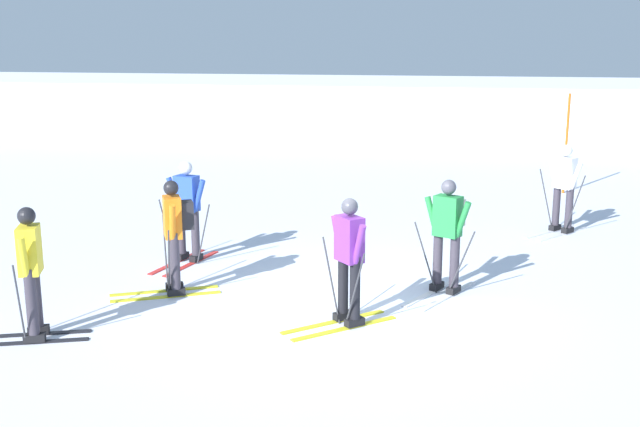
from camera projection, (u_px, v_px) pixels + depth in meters
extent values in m
plane|color=silver|center=(340.00, 305.00, 11.16)|extent=(120.00, 120.00, 0.00)
cube|color=silver|center=(418.00, 105.00, 31.32)|extent=(80.00, 7.71, 1.92)
cube|color=gold|center=(166.00, 297.00, 11.47)|extent=(1.48, 0.77, 0.02)
cube|color=gold|center=(165.00, 291.00, 11.74)|extent=(1.48, 0.77, 0.02)
cube|color=black|center=(176.00, 292.00, 11.50)|extent=(0.29, 0.22, 0.10)
cube|color=black|center=(175.00, 286.00, 11.76)|extent=(0.29, 0.22, 0.10)
cylinder|color=#38333D|center=(175.00, 261.00, 11.39)|extent=(0.14, 0.14, 0.85)
cylinder|color=#38333D|center=(173.00, 256.00, 11.65)|extent=(0.14, 0.14, 0.85)
cube|color=orange|center=(172.00, 217.00, 11.38)|extent=(0.38, 0.45, 0.60)
cylinder|color=orange|center=(173.00, 222.00, 11.15)|extent=(0.19, 0.27, 0.55)
cylinder|color=orange|center=(169.00, 214.00, 11.61)|extent=(0.19, 0.27, 0.55)
sphere|color=black|center=(171.00, 188.00, 11.29)|extent=(0.22, 0.22, 0.22)
cylinder|color=#38383D|center=(169.00, 264.00, 11.23)|extent=(0.21, 0.40, 1.10)
cylinder|color=#38383D|center=(166.00, 254.00, 11.76)|extent=(0.21, 0.40, 1.10)
cube|color=#232328|center=(187.00, 215.00, 11.43)|extent=(0.28, 0.33, 0.40)
cube|color=silver|center=(563.00, 234.00, 15.03)|extent=(1.09, 1.29, 0.02)
cube|color=silver|center=(550.00, 231.00, 15.24)|extent=(1.09, 1.29, 0.02)
cube|color=black|center=(567.00, 230.00, 15.11)|extent=(0.26, 0.28, 0.10)
cube|color=black|center=(555.00, 227.00, 15.32)|extent=(0.26, 0.28, 0.10)
cylinder|color=#38333D|center=(569.00, 206.00, 15.01)|extent=(0.14, 0.14, 0.85)
cylinder|color=#38333D|center=(556.00, 204.00, 15.21)|extent=(0.14, 0.14, 0.85)
cube|color=white|center=(565.00, 173.00, 14.97)|extent=(0.45, 0.43, 0.60)
cylinder|color=white|center=(576.00, 175.00, 14.77)|extent=(0.25, 0.23, 0.55)
cylinder|color=white|center=(553.00, 172.00, 15.14)|extent=(0.25, 0.23, 0.55)
sphere|color=silver|center=(567.00, 151.00, 14.87)|extent=(0.22, 0.22, 0.22)
cylinder|color=#38383D|center=(574.00, 205.00, 14.81)|extent=(0.31, 0.27, 1.20)
cylinder|color=#38383D|center=(546.00, 200.00, 15.26)|extent=(0.31, 0.27, 1.20)
cube|color=red|center=(192.00, 263.00, 13.13)|extent=(0.46, 1.58, 0.02)
cube|color=red|center=(177.00, 262.00, 13.24)|extent=(0.46, 1.58, 0.02)
cube|color=black|center=(196.00, 258.00, 13.25)|extent=(0.18, 0.28, 0.10)
cube|color=black|center=(182.00, 256.00, 13.36)|extent=(0.18, 0.28, 0.10)
cylinder|color=#38333D|center=(195.00, 230.00, 13.14)|extent=(0.14, 0.14, 0.85)
cylinder|color=#38333D|center=(181.00, 229.00, 13.25)|extent=(0.14, 0.14, 0.85)
cube|color=#284CB7|center=(187.00, 193.00, 13.05)|extent=(0.43, 0.32, 0.60)
cylinder|color=#284CB7|center=(199.00, 196.00, 12.94)|extent=(0.27, 0.15, 0.55)
cylinder|color=#284CB7|center=(173.00, 193.00, 13.14)|extent=(0.27, 0.15, 0.55)
sphere|color=silver|center=(186.00, 168.00, 12.96)|extent=(0.22, 0.22, 0.22)
cylinder|color=#38383D|center=(203.00, 234.00, 12.97)|extent=(0.29, 0.09, 1.05)
cylinder|color=#38383D|center=(167.00, 230.00, 13.25)|extent=(0.29, 0.09, 1.05)
cube|color=silver|center=(448.00, 296.00, 11.50)|extent=(0.81, 1.46, 0.02)
cube|color=silver|center=(432.00, 292.00, 11.67)|extent=(0.81, 1.46, 0.02)
cube|color=black|center=(453.00, 289.00, 11.61)|extent=(0.23, 0.29, 0.10)
cube|color=black|center=(437.00, 286.00, 11.77)|extent=(0.23, 0.29, 0.10)
cylinder|color=#38333D|center=(455.00, 259.00, 11.50)|extent=(0.14, 0.14, 0.85)
cylinder|color=#38333D|center=(438.00, 256.00, 11.66)|extent=(0.14, 0.14, 0.85)
cube|color=#23843D|center=(448.00, 216.00, 11.44)|extent=(0.45, 0.39, 0.60)
cylinder|color=#23843D|center=(462.00, 219.00, 11.28)|extent=(0.27, 0.20, 0.55)
cylinder|color=#23843D|center=(432.00, 215.00, 11.58)|extent=(0.27, 0.20, 0.55)
sphere|color=#4C4C56|center=(449.00, 187.00, 11.34)|extent=(0.22, 0.22, 0.22)
cylinder|color=#38383D|center=(461.00, 264.00, 11.34)|extent=(0.38, 0.21, 1.04)
cylinder|color=#38383D|center=(425.00, 257.00, 11.68)|extent=(0.38, 0.21, 1.04)
cube|color=#B7B2A3|center=(454.00, 212.00, 11.60)|extent=(0.33, 0.29, 0.40)
cube|color=gold|center=(345.00, 328.00, 10.24)|extent=(1.26, 1.13, 0.02)
cube|color=gold|center=(334.00, 322.00, 10.47)|extent=(1.26, 1.13, 0.02)
cube|color=black|center=(355.00, 322.00, 10.30)|extent=(0.27, 0.26, 0.10)
cube|color=black|center=(343.00, 316.00, 10.53)|extent=(0.27, 0.26, 0.10)
cylinder|color=black|center=(355.00, 288.00, 10.20)|extent=(0.14, 0.14, 0.85)
cylinder|color=black|center=(343.00, 282.00, 10.43)|extent=(0.14, 0.14, 0.85)
cube|color=purple|center=(349.00, 239.00, 10.17)|extent=(0.43, 0.44, 0.60)
cylinder|color=purple|center=(359.00, 244.00, 9.96)|extent=(0.24, 0.25, 0.55)
cylinder|color=purple|center=(338.00, 236.00, 10.37)|extent=(0.24, 0.25, 0.55)
sphere|color=#4C4C56|center=(350.00, 207.00, 10.07)|extent=(0.22, 0.22, 0.22)
cylinder|color=#38383D|center=(355.00, 291.00, 10.03)|extent=(0.31, 0.35, 1.11)
cylinder|color=#38383D|center=(331.00, 280.00, 10.49)|extent=(0.31, 0.35, 1.11)
cube|color=black|center=(22.00, 343.00, 9.76)|extent=(1.54, 0.61, 0.02)
cube|color=black|center=(27.00, 335.00, 10.03)|extent=(1.54, 0.61, 0.02)
cube|color=black|center=(35.00, 338.00, 9.77)|extent=(0.29, 0.20, 0.10)
cube|color=black|center=(39.00, 329.00, 10.04)|extent=(0.29, 0.20, 0.10)
cylinder|color=#38333D|center=(31.00, 302.00, 9.67)|extent=(0.14, 0.14, 0.85)
cylinder|color=#38333D|center=(36.00, 294.00, 9.93)|extent=(0.14, 0.14, 0.85)
cube|color=yellow|center=(29.00, 250.00, 9.66)|extent=(0.35, 0.44, 0.60)
cylinder|color=yellow|center=(24.00, 256.00, 9.42)|extent=(0.17, 0.27, 0.55)
cylinder|color=yellow|center=(32.00, 246.00, 9.90)|extent=(0.17, 0.27, 0.55)
sphere|color=black|center=(26.00, 216.00, 9.56)|extent=(0.22, 0.22, 0.22)
cylinder|color=#38383D|center=(20.00, 306.00, 9.47)|extent=(0.14, 0.34, 1.13)
cylinder|color=#38383D|center=(30.00, 289.00, 10.09)|extent=(0.14, 0.34, 1.13)
cylinder|color=#C65614|center=(566.00, 144.00, 18.69)|extent=(0.06, 0.06, 2.39)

